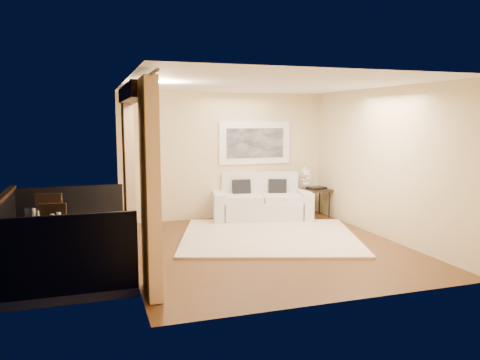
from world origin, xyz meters
name	(u,v)px	position (x,y,z in m)	size (l,w,h in m)	color
floor	(266,247)	(0.00, 0.00, 0.00)	(5.00, 5.00, 0.00)	brown
room_shell	(133,93)	(-2.13, 0.00, 2.52)	(5.00, 6.40, 5.00)	white
balcony	(56,254)	(-3.31, 0.00, 0.18)	(1.81, 2.60, 1.17)	#605B56
curtains	(137,173)	(-2.11, 0.00, 1.34)	(0.16, 4.80, 2.64)	#D6AD83
artwork	(255,143)	(0.67, 2.46, 1.62)	(1.62, 0.07, 0.92)	white
rug	(269,236)	(0.27, 0.57, 0.02)	(3.11, 2.71, 0.04)	beige
sofa	(261,203)	(0.69, 2.09, 0.35)	(2.20, 1.29, 0.99)	silver
side_table	(316,192)	(1.93, 2.00, 0.55)	(0.61, 0.61, 0.61)	black
tray	(317,188)	(1.95, 1.99, 0.63)	(0.38, 0.28, 0.05)	black
orchid	(306,178)	(1.75, 2.12, 0.85)	(0.25, 0.17, 0.48)	white
bistro_table	(44,227)	(-3.45, 0.06, 0.58)	(0.58, 0.58, 0.67)	black
balcony_chair_far	(51,217)	(-3.42, 0.90, 0.55)	(0.49, 0.49, 0.96)	black
balcony_chair_near	(52,230)	(-3.35, 0.05, 0.52)	(0.45, 0.45, 0.91)	black
ice_bucket	(31,214)	(-3.62, 0.12, 0.77)	(0.18, 0.18, 0.20)	silver
candle	(50,217)	(-3.38, 0.18, 0.70)	(0.06, 0.06, 0.07)	red
vase	(38,217)	(-3.51, -0.08, 0.76)	(0.04, 0.04, 0.18)	silver
glass_a	(52,218)	(-3.33, -0.06, 0.73)	(0.06, 0.06, 0.12)	silver
glass_b	(59,216)	(-3.25, 0.04, 0.73)	(0.06, 0.06, 0.12)	white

